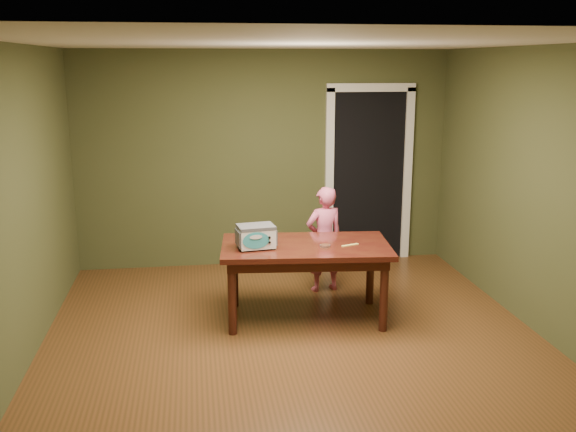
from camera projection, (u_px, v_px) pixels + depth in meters
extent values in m
plane|color=brown|center=(297.00, 347.00, 5.66)|extent=(5.00, 5.00, 0.00)
cube|color=#404525|center=(264.00, 159.00, 7.76)|extent=(4.50, 0.02, 2.60)
cube|color=#404525|center=(385.00, 319.00, 2.95)|extent=(4.50, 0.02, 2.60)
cube|color=#404525|center=(15.00, 212.00, 5.03)|extent=(0.02, 5.00, 2.60)
cube|color=#404525|center=(548.00, 195.00, 5.67)|extent=(0.02, 5.00, 2.60)
cube|color=white|center=(298.00, 42.00, 5.05)|extent=(4.50, 5.00, 0.02)
cube|color=black|center=(362.00, 173.00, 8.29)|extent=(0.90, 0.60, 2.10)
cube|color=black|center=(368.00, 177.00, 7.99)|extent=(0.90, 0.02, 2.10)
cube|color=white|center=(329.00, 179.00, 7.90)|extent=(0.10, 0.06, 2.20)
cube|color=white|center=(407.00, 176.00, 8.04)|extent=(0.10, 0.06, 2.20)
cube|color=white|center=(371.00, 87.00, 7.71)|extent=(1.10, 0.06, 0.10)
cube|color=#350F0C|center=(306.00, 247.00, 6.14)|extent=(1.68, 1.04, 0.05)
cube|color=#38160E|center=(306.00, 254.00, 6.16)|extent=(1.55, 0.91, 0.10)
cylinder|color=#38160E|center=(232.00, 298.00, 5.85)|extent=(0.08, 0.08, 0.70)
cylinder|color=#38160E|center=(234.00, 274.00, 6.53)|extent=(0.08, 0.08, 0.70)
cylinder|color=#38160E|center=(384.00, 295.00, 5.92)|extent=(0.08, 0.08, 0.70)
cylinder|color=#38160E|center=(370.00, 271.00, 6.60)|extent=(0.08, 0.08, 0.70)
cylinder|color=#4C4F54|center=(244.00, 251.00, 5.89)|extent=(0.02, 0.02, 0.01)
cylinder|color=#4C4F54|center=(240.00, 246.00, 6.06)|extent=(0.02, 0.02, 0.01)
cylinder|color=#4C4F54|center=(273.00, 249.00, 5.96)|extent=(0.02, 0.02, 0.01)
cylinder|color=#4C4F54|center=(268.00, 244.00, 6.13)|extent=(0.02, 0.02, 0.01)
cube|color=white|center=(256.00, 237.00, 5.99)|extent=(0.36, 0.28, 0.19)
cube|color=#4C4F54|center=(256.00, 227.00, 5.96)|extent=(0.37, 0.28, 0.03)
cube|color=#4C4F54|center=(238.00, 238.00, 5.94)|extent=(0.04, 0.21, 0.15)
cube|color=#4C4F54|center=(274.00, 236.00, 6.03)|extent=(0.04, 0.21, 0.15)
ellipsoid|color=teal|center=(256.00, 241.00, 5.86)|extent=(0.25, 0.04, 0.16)
cylinder|color=black|center=(270.00, 237.00, 5.89)|extent=(0.02, 0.01, 0.02)
cylinder|color=black|center=(270.00, 242.00, 5.90)|extent=(0.02, 0.01, 0.02)
cylinder|color=silver|center=(325.00, 246.00, 6.05)|extent=(0.10, 0.10, 0.02)
cylinder|color=#522B1B|center=(325.00, 245.00, 6.05)|extent=(0.09, 0.09, 0.01)
cube|color=#F4E36A|center=(350.00, 245.00, 6.10)|extent=(0.18, 0.08, 0.01)
imported|color=#E85F88|center=(324.00, 239.00, 6.94)|extent=(0.47, 0.37, 1.16)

